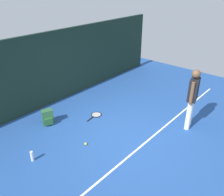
# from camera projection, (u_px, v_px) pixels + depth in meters

# --- Properties ---
(ground_plane) EXTENTS (12.00, 12.00, 0.00)m
(ground_plane) POSITION_uv_depth(u_px,v_px,m) (123.00, 136.00, 6.33)
(ground_plane) COLOR #234C93
(back_fence) EXTENTS (10.00, 0.10, 2.33)m
(back_fence) POSITION_uv_depth(u_px,v_px,m) (50.00, 69.00, 7.56)
(back_fence) COLOR #192D23
(back_fence) RESTS_ON ground
(court_line) EXTENTS (9.00, 0.05, 0.00)m
(court_line) POSITION_uv_depth(u_px,v_px,m) (142.00, 145.00, 5.98)
(court_line) COLOR white
(court_line) RESTS_ON ground
(tennis_player) EXTENTS (0.52, 0.31, 1.70)m
(tennis_player) POSITION_uv_depth(u_px,v_px,m) (193.00, 96.00, 6.29)
(tennis_player) COLOR white
(tennis_player) RESTS_ON ground
(tennis_racket) EXTENTS (0.63, 0.37, 0.03)m
(tennis_racket) POSITION_uv_depth(u_px,v_px,m) (96.00, 115.00, 7.27)
(tennis_racket) COLOR black
(tennis_racket) RESTS_ON ground
(backpack) EXTENTS (0.36, 0.36, 0.44)m
(backpack) POSITION_uv_depth(u_px,v_px,m) (48.00, 117.00, 6.77)
(backpack) COLOR #2D6038
(backpack) RESTS_ON ground
(tennis_ball_by_fence) EXTENTS (0.07, 0.07, 0.07)m
(tennis_ball_by_fence) POSITION_uv_depth(u_px,v_px,m) (86.00, 144.00, 5.98)
(tennis_ball_by_fence) COLOR #CCE033
(tennis_ball_by_fence) RESTS_ON ground
(water_bottle) EXTENTS (0.07, 0.07, 0.25)m
(water_bottle) POSITION_uv_depth(u_px,v_px,m) (32.00, 156.00, 5.43)
(water_bottle) COLOR white
(water_bottle) RESTS_ON ground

